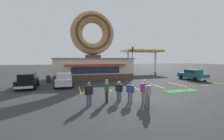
{
  "coord_description": "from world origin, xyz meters",
  "views": [
    {
      "loc": [
        -5.3,
        -10.77,
        3.22
      ],
      "look_at": [
        -0.84,
        5.0,
        2.0
      ],
      "focal_mm": 24.0,
      "sensor_mm": 36.0,
      "label": 1
    }
  ],
  "objects_px": {
    "pedestrian_blue_sweater_man": "(144,90)",
    "traffic_light_pole": "(132,57)",
    "pedestrian_leather_jacket_man": "(89,93)",
    "car_teal": "(193,74)",
    "pedestrian_clipboard_woman": "(130,91)",
    "pedestrian_crossing_woman": "(107,90)",
    "car_silver": "(64,79)",
    "pedestrian_hooded_kid": "(119,90)",
    "pedestrian_beanie_man": "(148,93)",
    "putting_flag_pin": "(193,86)",
    "golf_ball": "(175,91)",
    "trash_bin": "(48,79)",
    "car_black": "(28,80)"
  },
  "relations": [
    {
      "from": "pedestrian_leather_jacket_man",
      "to": "car_teal",
      "type": "bearing_deg",
      "value": 26.74
    },
    {
      "from": "pedestrian_blue_sweater_man",
      "to": "pedestrian_hooded_kid",
      "type": "xyz_separation_m",
      "value": [
        -1.57,
        1.04,
        -0.12
      ]
    },
    {
      "from": "pedestrian_hooded_kid",
      "to": "pedestrian_beanie_man",
      "type": "xyz_separation_m",
      "value": [
        1.39,
        -1.92,
        0.12
      ]
    },
    {
      "from": "pedestrian_blue_sweater_man",
      "to": "traffic_light_pole",
      "type": "height_order",
      "value": "traffic_light_pole"
    },
    {
      "from": "car_silver",
      "to": "pedestrian_crossing_woman",
      "type": "xyz_separation_m",
      "value": [
        3.22,
        -7.87,
        0.09
      ]
    },
    {
      "from": "trash_bin",
      "to": "car_teal",
      "type": "bearing_deg",
      "value": -8.53
    },
    {
      "from": "traffic_light_pole",
      "to": "pedestrian_beanie_man",
      "type": "bearing_deg",
      "value": -110.77
    },
    {
      "from": "pedestrian_leather_jacket_man",
      "to": "trash_bin",
      "type": "relative_size",
      "value": 1.71
    },
    {
      "from": "car_silver",
      "to": "pedestrian_crossing_woman",
      "type": "relative_size",
      "value": 2.65
    },
    {
      "from": "pedestrian_clipboard_woman",
      "to": "pedestrian_crossing_woman",
      "type": "bearing_deg",
      "value": 165.1
    },
    {
      "from": "golf_ball",
      "to": "car_black",
      "type": "xyz_separation_m",
      "value": [
        -14.54,
        6.07,
        0.82
      ]
    },
    {
      "from": "putting_flag_pin",
      "to": "trash_bin",
      "type": "bearing_deg",
      "value": 148.64
    },
    {
      "from": "trash_bin",
      "to": "pedestrian_beanie_man",
      "type": "bearing_deg",
      "value": -59.0
    },
    {
      "from": "pedestrian_blue_sweater_man",
      "to": "car_teal",
      "type": "bearing_deg",
      "value": 34.59
    },
    {
      "from": "pedestrian_blue_sweater_man",
      "to": "trash_bin",
      "type": "relative_size",
      "value": 1.78
    },
    {
      "from": "car_black",
      "to": "car_silver",
      "type": "bearing_deg",
      "value": -0.28
    },
    {
      "from": "pedestrian_leather_jacket_man",
      "to": "pedestrian_crossing_woman",
      "type": "bearing_deg",
      "value": 19.86
    },
    {
      "from": "car_teal",
      "to": "golf_ball",
      "type": "bearing_deg",
      "value": -142.53
    },
    {
      "from": "car_black",
      "to": "pedestrian_leather_jacket_man",
      "type": "xyz_separation_m",
      "value": [
        5.76,
        -8.38,
        0.05
      ]
    },
    {
      "from": "car_black",
      "to": "pedestrian_blue_sweater_man",
      "type": "xyz_separation_m",
      "value": [
        9.68,
        -8.81,
        0.09
      ]
    },
    {
      "from": "trash_bin",
      "to": "car_silver",
      "type": "bearing_deg",
      "value": -56.29
    },
    {
      "from": "car_silver",
      "to": "pedestrian_clipboard_woman",
      "type": "height_order",
      "value": "car_silver"
    },
    {
      "from": "pedestrian_beanie_man",
      "to": "car_silver",
      "type": "bearing_deg",
      "value": 120.05
    },
    {
      "from": "trash_bin",
      "to": "pedestrian_crossing_woman",
      "type": "bearing_deg",
      "value": -64.17
    },
    {
      "from": "golf_ball",
      "to": "car_silver",
      "type": "distance_m",
      "value": 12.27
    },
    {
      "from": "car_black",
      "to": "pedestrian_hooded_kid",
      "type": "bearing_deg",
      "value": -43.8
    },
    {
      "from": "trash_bin",
      "to": "traffic_light_pole",
      "type": "xyz_separation_m",
      "value": [
        15.58,
        7.69,
        3.21
      ]
    },
    {
      "from": "car_black",
      "to": "pedestrian_hooded_kid",
      "type": "distance_m",
      "value": 11.23
    },
    {
      "from": "car_silver",
      "to": "car_black",
      "type": "relative_size",
      "value": 0.98
    },
    {
      "from": "pedestrian_leather_jacket_man",
      "to": "pedestrian_crossing_woman",
      "type": "relative_size",
      "value": 0.96
    },
    {
      "from": "pedestrian_blue_sweater_man",
      "to": "pedestrian_hooded_kid",
      "type": "distance_m",
      "value": 1.89
    },
    {
      "from": "golf_ball",
      "to": "pedestrian_beanie_man",
      "type": "bearing_deg",
      "value": -144.35
    },
    {
      "from": "car_silver",
      "to": "traffic_light_pole",
      "type": "xyz_separation_m",
      "value": [
        13.41,
        10.94,
        2.84
      ]
    },
    {
      "from": "pedestrian_clipboard_woman",
      "to": "traffic_light_pole",
      "type": "relative_size",
      "value": 0.27
    },
    {
      "from": "putting_flag_pin",
      "to": "pedestrian_blue_sweater_man",
      "type": "relative_size",
      "value": 0.32
    },
    {
      "from": "traffic_light_pole",
      "to": "putting_flag_pin",
      "type": "bearing_deg",
      "value": -91.75
    },
    {
      "from": "golf_ball",
      "to": "car_black",
      "type": "distance_m",
      "value": 15.78
    },
    {
      "from": "pedestrian_leather_jacket_man",
      "to": "pedestrian_crossing_woman",
      "type": "height_order",
      "value": "pedestrian_crossing_woman"
    },
    {
      "from": "golf_ball",
      "to": "pedestrian_crossing_woman",
      "type": "height_order",
      "value": "pedestrian_crossing_woman"
    },
    {
      "from": "car_silver",
      "to": "pedestrian_hooded_kid",
      "type": "height_order",
      "value": "car_silver"
    },
    {
      "from": "putting_flag_pin",
      "to": "pedestrian_blue_sweater_man",
      "type": "xyz_separation_m",
      "value": [
        -7.12,
        -2.85,
        0.53
      ]
    },
    {
      "from": "car_black",
      "to": "trash_bin",
      "type": "relative_size",
      "value": 4.79
    },
    {
      "from": "car_teal",
      "to": "pedestrian_leather_jacket_man",
      "type": "distance_m",
      "value": 18.85
    },
    {
      "from": "golf_ball",
      "to": "pedestrian_leather_jacket_man",
      "type": "bearing_deg",
      "value": -165.26
    },
    {
      "from": "pedestrian_hooded_kid",
      "to": "pedestrian_clipboard_woman",
      "type": "height_order",
      "value": "pedestrian_hooded_kid"
    },
    {
      "from": "car_black",
      "to": "pedestrian_hooded_kid",
      "type": "relative_size",
      "value": 3.01
    },
    {
      "from": "putting_flag_pin",
      "to": "pedestrian_beanie_man",
      "type": "bearing_deg",
      "value": -152.89
    },
    {
      "from": "golf_ball",
      "to": "putting_flag_pin",
      "type": "xyz_separation_m",
      "value": [
        2.26,
        0.12,
        0.39
      ]
    },
    {
      "from": "putting_flag_pin",
      "to": "pedestrian_crossing_woman",
      "type": "xyz_separation_m",
      "value": [
        -9.68,
        -1.94,
        0.52
      ]
    },
    {
      "from": "pedestrian_leather_jacket_man",
      "to": "golf_ball",
      "type": "bearing_deg",
      "value": 14.74
    }
  ]
}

